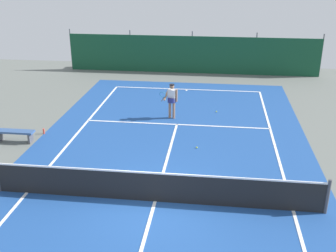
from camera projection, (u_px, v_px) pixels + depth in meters
The scene contains 9 objects.
ground_plane at pixel (155, 201), 12.51m from camera, with size 36.00×36.00×0.00m, color slate.
court_surface at pixel (155, 201), 12.51m from camera, with size 11.02×26.60×0.01m.
tennis_net at pixel (155, 187), 12.32m from camera, with size 10.12×0.10×1.10m.
back_fence at pixel (192, 61), 27.17m from camera, with size 16.30×0.98×2.70m.
tennis_player at pixel (172, 99), 18.82m from camera, with size 0.81×0.68×1.64m.
tennis_ball_near_player at pixel (216, 112), 19.91m from camera, with size 0.07×0.07×0.07m, color #CCDB33.
tennis_ball_midcourt at pixel (197, 147), 16.07m from camera, with size 0.07×0.07×0.07m, color #CCDB33.
courtside_bench at pixel (15, 133), 16.52m from camera, with size 1.60×0.40×0.49m.
water_bottle at pixel (44, 131), 17.37m from camera, with size 0.08×0.08×0.24m, color #D84C38.
Camera 1 is at (1.72, -10.62, 6.80)m, focal length 43.80 mm.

